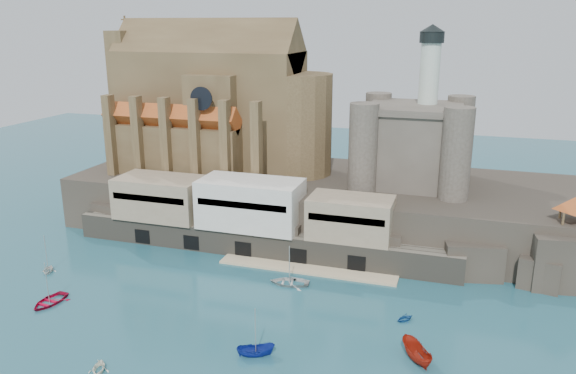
% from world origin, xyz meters
% --- Properties ---
extents(ground, '(300.00, 300.00, 0.00)m').
position_xyz_m(ground, '(0.00, 0.00, 0.00)').
color(ground, '#1B4C5A').
rests_on(ground, ground).
extents(promontory, '(100.00, 36.00, 10.00)m').
position_xyz_m(promontory, '(-0.19, 39.37, 4.92)').
color(promontory, black).
rests_on(promontory, ground).
extents(quay, '(70.00, 12.00, 13.05)m').
position_xyz_m(quay, '(-10.19, 23.07, 6.07)').
color(quay, '#605A4D').
rests_on(quay, ground).
extents(church, '(47.00, 25.93, 30.51)m').
position_xyz_m(church, '(-24.13, 41.85, 22.13)').
color(church, brown).
rests_on(church, promontory).
extents(castle_keep, '(21.20, 21.20, 29.30)m').
position_xyz_m(castle_keep, '(16.08, 41.08, 18.31)').
color(castle_keep, '#4B443B').
rests_on(castle_keep, promontory).
extents(rock_outcrop, '(14.50, 10.50, 8.70)m').
position_xyz_m(rock_outcrop, '(42.00, 25.84, 4.02)').
color(rock_outcrop, black).
rests_on(rock_outcrop, ground).
extents(pavilion, '(6.40, 6.40, 5.40)m').
position_xyz_m(pavilion, '(42.00, 26.00, 12.73)').
color(pavilion, brown).
rests_on(pavilion, rock_outcrop).
extents(boat_0, '(4.40, 1.58, 6.05)m').
position_xyz_m(boat_0, '(-30.74, -4.63, 0.00)').
color(boat_0, '#AA0224').
rests_on(boat_0, ground).
extents(boat_1, '(3.27, 2.70, 3.26)m').
position_xyz_m(boat_1, '(-13.60, -16.73, 0.00)').
color(boat_1, white).
rests_on(boat_1, ground).
extents(boat_2, '(2.38, 2.35, 4.73)m').
position_xyz_m(boat_2, '(2.84, -8.08, 0.00)').
color(boat_2, navy).
rests_on(boat_2, ground).
extents(boat_4, '(3.21, 2.56, 3.24)m').
position_xyz_m(boat_4, '(-38.34, 4.20, 0.00)').
color(boat_4, silver).
rests_on(boat_4, ground).
extents(boat_5, '(3.09, 3.11, 5.85)m').
position_xyz_m(boat_5, '(21.70, -2.94, 0.00)').
color(boat_5, '#9E1E0E').
rests_on(boat_5, ground).
extents(boat_6, '(1.91, 4.60, 6.25)m').
position_xyz_m(boat_6, '(0.81, 12.08, 0.00)').
color(boat_6, silver).
rests_on(boat_6, ground).
extents(boat_7, '(2.67, 2.60, 2.68)m').
position_xyz_m(boat_7, '(19.36, 6.14, 0.00)').
color(boat_7, '#1C5294').
rests_on(boat_7, ground).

